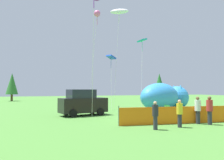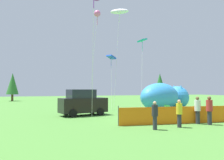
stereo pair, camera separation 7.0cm
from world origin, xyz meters
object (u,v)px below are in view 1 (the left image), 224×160
Objects in this scene: folding_chair at (166,110)px; kite_pink_octopus at (97,14)px; spectator_in_green_shirt at (180,112)px; spectator_in_blue_shirt at (210,109)px; kite_blue_box at (111,58)px; kite_teal_diamond at (142,42)px; spectator_in_black_shirt at (155,114)px; inflatable_cat at (165,98)px; spectator_in_white_shirt at (198,109)px; kite_white_ghost at (119,12)px; parked_car at (83,103)px.

folding_chair is 13.28m from kite_pink_octopus.
spectator_in_green_shirt is 2.46m from spectator_in_blue_shirt.
kite_teal_diamond is (3.33, -1.54, 1.89)m from kite_blue_box.
spectator_in_blue_shirt is at bearing 3.59° from spectator_in_black_shirt.
folding_chair is at bearing 50.18° from spectator_in_black_shirt.
spectator_in_green_shirt is 14.19m from kite_blue_box.
inflatable_cat is 9.22m from spectator_in_white_shirt.
kite_white_ghost is (3.11, 0.97, 1.01)m from kite_pink_octopus.
spectator_in_white_shirt is 0.15× the size of kite_white_ghost.
kite_blue_box is 0.52× the size of kite_white_ghost.
spectator_in_blue_shirt reaches higher than spectator_in_white_shirt.
parked_car is 0.38× the size of kite_pink_octopus.
kite_white_ghost is (1.66, 13.44, 10.87)m from spectator_in_green_shirt.
spectator_in_blue_shirt is (-2.81, -9.16, -0.36)m from inflatable_cat.
spectator_in_blue_shirt is at bearing -60.75° from parked_car.
kite_white_ghost is 1.48× the size of kite_teal_diamond.
inflatable_cat is 7.10m from kite_teal_diamond.
parked_car is 9.45m from spectator_in_white_shirt.
parked_car is 0.35× the size of kite_white_ghost.
kite_blue_box reaches higher than spectator_in_black_shirt.
kite_pink_octopus is 0.91× the size of kite_white_ghost.
kite_white_ghost is (5.75, 5.53, 10.67)m from parked_car.
folding_chair is at bearing -76.98° from kite_blue_box.
kite_teal_diamond is at bearing 83.08° from spectator_in_blue_shirt.
kite_teal_diamond reaches higher than folding_chair.
kite_white_ghost is at bearing 82.97° from spectator_in_green_shirt.
kite_blue_box reaches higher than parked_car.
spectator_in_white_shirt is at bearing -60.75° from parked_car.
parked_car reaches higher than spectator_in_green_shirt.
spectator_in_blue_shirt is 14.15m from kite_blue_box.
folding_chair is at bearing -62.71° from kite_pink_octopus.
spectator_in_white_shirt is 13.60m from kite_blue_box.
kite_teal_diamond reaches higher than inflatable_cat.
spectator_in_white_shirt is 1.12× the size of spectator_in_black_shirt.
spectator_in_black_shirt is 0.25× the size of kite_blue_box.
spectator_in_blue_shirt is at bearing -49.96° from spectator_in_white_shirt.
spectator_in_black_shirt is at bearing 22.29° from folding_chair.
spectator_in_green_shirt is at bearing -83.38° from kite_pink_octopus.
kite_teal_diamond is (7.95, 3.78, 6.79)m from parked_car.
parked_car is at bearing -130.93° from kite_blue_box.
kite_pink_octopus is (-3.90, 12.34, 9.76)m from spectator_in_blue_shirt.
inflatable_cat is at bearing -150.61° from folding_chair.
parked_car is 13.32m from kite_white_ghost.
kite_pink_octopus is (-3.90, 7.55, 10.21)m from folding_chair.
spectator_in_blue_shirt is at bearing -72.45° from kite_pink_octopus.
kite_blue_box reaches higher than folding_chair.
kite_pink_octopus reaches higher than spectator_in_blue_shirt.
kite_teal_diamond is (1.40, 11.56, 6.89)m from spectator_in_blue_shirt.
inflatable_cat is at bearing 53.32° from spectator_in_black_shirt.
kite_blue_box is (2.29, 13.36, 5.12)m from spectator_in_black_shirt.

